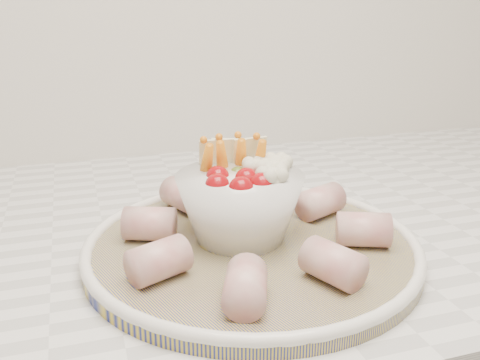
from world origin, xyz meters
name	(u,v)px	position (x,y,z in m)	size (l,w,h in m)	color
serving_platter	(252,246)	(0.03, 1.34, 0.93)	(0.43, 0.43, 0.02)	navy
veggie_bowl	(241,201)	(0.02, 1.36, 0.98)	(0.13, 0.13, 0.10)	white
cured_meat_rolls	(251,227)	(0.03, 1.34, 0.95)	(0.27, 0.28, 0.04)	#B65354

